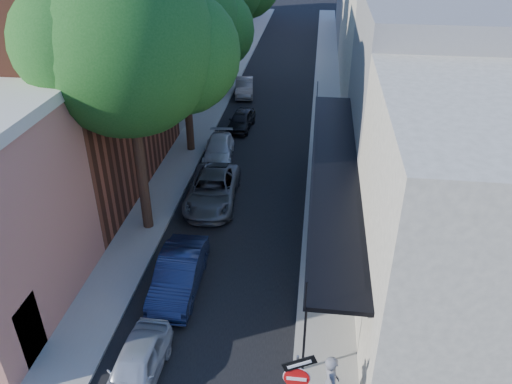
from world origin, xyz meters
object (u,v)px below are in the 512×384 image
(oak_near, at_px, (139,47))
(oak_mid, at_px, (191,25))
(parked_car_d, at_px, (219,149))
(parked_car_e, at_px, (241,120))
(parked_car_b, at_px, (179,274))
(parked_car_f, at_px, (244,87))
(parked_car_c, at_px, (213,190))
(sign_post, at_px, (297,381))
(pedestrian, at_px, (330,383))
(parked_car_a, at_px, (136,366))

(oak_near, height_order, oak_mid, oak_near)
(oak_near, height_order, parked_car_d, oak_near)
(parked_car_d, distance_m, parked_car_e, 4.44)
(oak_near, relative_size, parked_car_b, 2.68)
(oak_near, height_order, parked_car_b, oak_near)
(oak_mid, distance_m, parked_car_d, 6.73)
(parked_car_e, height_order, parked_car_f, parked_car_f)
(parked_car_c, bearing_deg, sign_post, -71.53)
(oak_mid, relative_size, parked_car_e, 3.03)
(oak_mid, bearing_deg, oak_near, -89.63)
(oak_mid, height_order, parked_car_d, oak_mid)
(oak_near, height_order, parked_car_e, oak_near)
(oak_near, bearing_deg, parked_car_b, -63.83)
(oak_near, height_order, pedestrian, oak_near)
(parked_car_a, bearing_deg, sign_post, -11.51)
(parked_car_a, distance_m, parked_car_e, 19.52)
(parked_car_a, relative_size, parked_car_d, 0.91)
(parked_car_c, bearing_deg, oak_mid, 106.32)
(pedestrian, bearing_deg, parked_car_c, 7.77)
(oak_mid, distance_m, pedestrian, 19.05)
(sign_post, height_order, parked_car_d, sign_post)
(oak_near, xyz_separation_m, parked_car_e, (1.97, 11.33, -7.31))
(parked_car_b, height_order, parked_car_c, parked_car_b)
(parked_car_a, distance_m, parked_car_b, 4.19)
(parked_car_a, xyz_separation_m, parked_car_b, (0.20, 4.18, 0.10))
(parked_car_a, bearing_deg, parked_car_d, 93.03)
(oak_mid, bearing_deg, parked_car_f, 82.44)
(sign_post, distance_m, parked_car_b, 7.11)
(parked_car_f, distance_m, pedestrian, 26.94)
(oak_mid, bearing_deg, parked_car_d, -36.21)
(parked_car_c, relative_size, pedestrian, 2.48)
(oak_near, height_order, parked_car_f, oak_near)
(oak_near, relative_size, parked_car_e, 3.40)
(parked_car_f, bearing_deg, parked_car_e, -90.76)
(parked_car_c, distance_m, parked_car_e, 9.09)
(parked_car_b, distance_m, pedestrian, 7.11)
(parked_car_f, xyz_separation_m, pedestrian, (6.21, -26.21, 0.51))
(parked_car_a, xyz_separation_m, parked_car_f, (-0.53, 25.89, 0.01))
(oak_mid, distance_m, parked_car_e, 7.58)
(parked_car_a, bearing_deg, parked_car_c, 90.41)
(oak_near, relative_size, pedestrian, 5.74)
(pedestrian, bearing_deg, parked_car_e, -3.79)
(parked_car_d, bearing_deg, parked_car_b, -91.99)
(sign_post, relative_size, oak_mid, 0.29)
(sign_post, bearing_deg, parked_car_f, 101.08)
(sign_post, height_order, parked_car_c, sign_post)
(sign_post, distance_m, parked_car_d, 17.08)
(parked_car_b, xyz_separation_m, parked_car_c, (0.00, 6.25, -0.02))
(parked_car_b, relative_size, pedestrian, 2.14)
(sign_post, height_order, pedestrian, sign_post)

